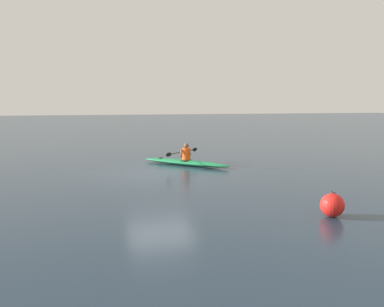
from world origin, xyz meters
TOP-DOWN VIEW (x-y plane):
  - ground_plane at (0.00, 0.00)m, footprint 160.00×160.00m
  - kayak at (-1.42, -1.66)m, footprint 3.28×3.52m
  - kayaker at (-1.46, -1.62)m, footprint 1.85×1.69m
  - mooring_buoy_red_near at (-2.71, 6.77)m, footprint 0.56×0.56m

SIDE VIEW (x-z plane):
  - ground_plane at x=0.00m, z-range 0.00..0.00m
  - kayak at x=-1.42m, z-range 0.00..0.24m
  - mooring_buoy_red_near at x=-2.71m, z-range -0.02..0.58m
  - kayaker at x=-1.46m, z-range 0.19..0.91m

